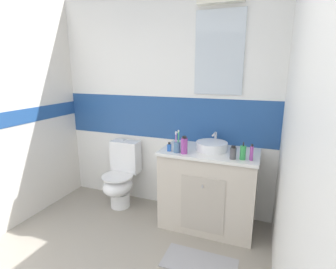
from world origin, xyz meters
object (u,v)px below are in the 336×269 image
Objects in this scene: sink_basin at (212,146)px; lotion_bottle_short at (233,153)px; mouthwash_bottle at (184,145)px; toothpaste_tube_upright at (252,153)px; toilet at (121,177)px; perfume_flask_small at (169,147)px; toothbrush_cup at (177,147)px; soap_dispenser at (243,153)px.

lotion_bottle_short is at bearing -39.50° from sink_basin.
mouthwash_bottle is 0.63m from toothpaste_tube_upright.
sink_basin reaches higher than lotion_bottle_short.
toilet is 0.91m from perfume_flask_small.
mouthwash_bottle is at bearing -14.54° from toilet.
toilet is at bearing 170.80° from lotion_bottle_short.
toothbrush_cup reaches higher than perfume_flask_small.
soap_dispenser is at bearing 12.89° from lotion_bottle_short.
soap_dispenser is at bearing -178.09° from toothpaste_tube_upright.
toothpaste_tube_upright is at bearing -7.42° from toilet.
toothbrush_cup is (0.80, -0.22, 0.54)m from toilet.
toothpaste_tube_upright is (0.71, 0.02, 0.01)m from toothbrush_cup.
mouthwash_bottle is 1.40× the size of lotion_bottle_short.
sink_basin is 0.37m from soap_dispenser.
toilet is 3.58× the size of toothbrush_cup.
soap_dispenser is 0.72m from perfume_flask_small.
sink_basin reaches higher than toothpaste_tube_upright.
sink_basin is 0.45× the size of toilet.
toothbrush_cup is 1.29× the size of mouthwash_bottle.
sink_basin reaches higher than toilet.
sink_basin is 3.90× the size of perfume_flask_small.
mouthwash_bottle is at bearing -177.03° from soap_dispenser.
mouthwash_bottle is at bearing -178.86° from lotion_bottle_short.
toothbrush_cup reaches higher than mouthwash_bottle.
soap_dispenser is 0.56m from mouthwash_bottle.
toilet is 1.47m from lotion_bottle_short.
toilet is 6.47× the size of lotion_bottle_short.
mouthwash_bottle is (-0.56, -0.03, 0.02)m from soap_dispenser.
lotion_bottle_short reaches higher than perfume_flask_small.
toilet is 1.07m from mouthwash_bottle.
mouthwash_bottle is (-0.23, -0.21, 0.04)m from sink_basin.
toilet is 1.62m from toothpaste_tube_upright.
perfume_flask_small is 0.75× the size of lotion_bottle_short.
toilet is at bearing 163.48° from perfume_flask_small.
toothbrush_cup is 1.81× the size of lotion_bottle_short.
toothbrush_cup is at bearing 172.47° from mouthwash_bottle.
mouthwash_bottle is 0.47m from lotion_bottle_short.
toothbrush_cup reaches higher than toothpaste_tube_upright.
toothbrush_cup is 1.34× the size of soap_dispenser.
toothpaste_tube_upright is (0.79, 0.02, 0.03)m from perfume_flask_small.
mouthwash_bottle reaches higher than perfume_flask_small.
toothbrush_cup is 2.42× the size of perfume_flask_small.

